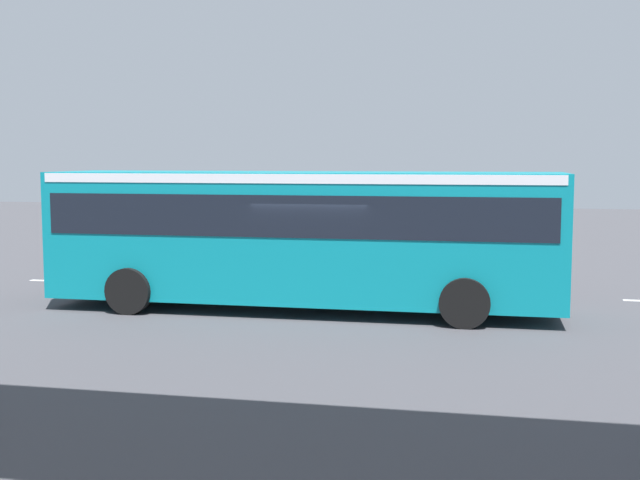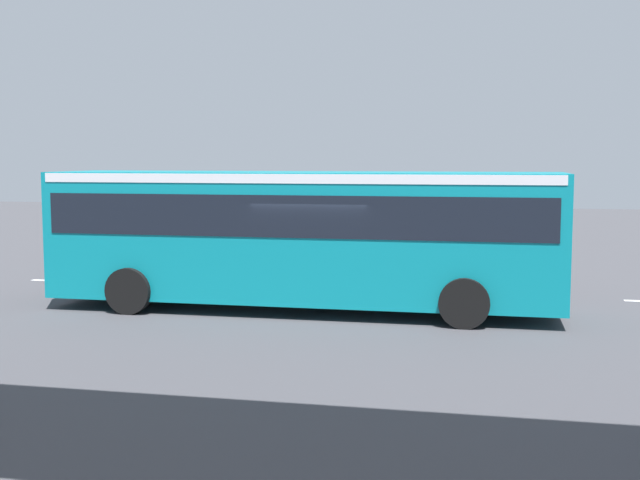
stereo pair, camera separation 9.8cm
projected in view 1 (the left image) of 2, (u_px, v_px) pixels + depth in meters
name	position (u px, v px, depth m)	size (l,w,h in m)	color
ground	(319.00, 312.00, 18.05)	(80.00, 80.00, 0.00)	#424247
city_bus	(302.00, 228.00, 18.13)	(11.54, 2.85, 3.15)	#0C8493
pedestrian	(305.00, 250.00, 22.47)	(0.38, 0.38, 1.79)	#2D2D38
traffic_sign	(495.00, 216.00, 21.60)	(0.08, 0.60, 2.80)	slate
lane_dash_left	(498.00, 296.00, 20.15)	(2.00, 0.20, 0.01)	silver
lane_dash_centre	(342.00, 291.00, 20.95)	(2.00, 0.20, 0.01)	silver
lane_dash_right	(197.00, 286.00, 21.75)	(2.00, 0.20, 0.01)	silver
lane_dash_rightmost	(63.00, 281.00, 22.56)	(2.00, 0.20, 0.01)	silver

